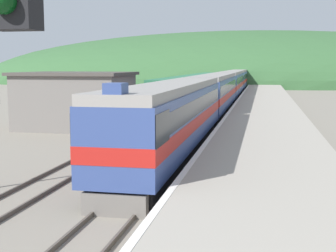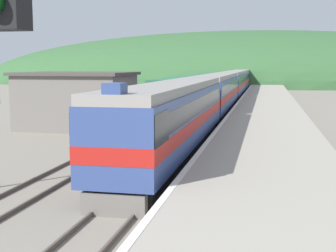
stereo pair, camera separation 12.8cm
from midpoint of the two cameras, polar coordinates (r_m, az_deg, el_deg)
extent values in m
cube|color=#4C443D|center=(71.99, 7.13, 3.51)|extent=(0.08, 180.00, 0.16)
cube|color=#4C443D|center=(71.89, 8.27, 3.49)|extent=(0.08, 180.00, 0.16)
cube|color=#4C443D|center=(72.42, 3.87, 3.58)|extent=(0.08, 180.00, 0.16)
cube|color=#4C443D|center=(72.25, 5.00, 3.55)|extent=(0.08, 180.00, 0.16)
cube|color=#9E9689|center=(51.81, 11.66, 2.37)|extent=(6.27, 140.00, 1.02)
cube|color=silver|center=(51.84, 8.33, 3.02)|extent=(0.24, 140.00, 0.01)
ellipsoid|color=#335B33|center=(130.03, 9.45, 5.18)|extent=(154.93, 69.72, 28.02)
cube|color=slate|center=(37.64, -11.26, 2.92)|extent=(8.05, 6.36, 4.17)
cube|color=#47423D|center=(37.54, -11.34, 6.28)|extent=(8.55, 6.86, 0.24)
cube|color=black|center=(25.54, 0.55, -2.80)|extent=(2.33, 19.82, 0.85)
cube|color=#334784|center=(25.28, 0.55, 1.25)|extent=(2.84, 21.09, 2.79)
cube|color=red|center=(25.31, 0.55, 0.75)|extent=(2.87, 21.11, 0.61)
cube|color=black|center=(25.22, 0.55, 2.64)|extent=(2.86, 19.82, 0.84)
cube|color=gray|center=(25.16, 0.56, 4.86)|extent=(2.67, 21.09, 0.40)
cube|color=black|center=(16.13, -5.83, -0.14)|extent=(2.88, 2.20, 1.11)
cube|color=#334784|center=(15.36, -6.65, 4.57)|extent=(0.64, 0.80, 0.36)
cube|color=slate|center=(15.79, -6.72, -9.51)|extent=(2.21, 0.40, 0.77)
cube|color=black|center=(47.31, 5.67, 1.91)|extent=(2.33, 20.17, 0.85)
cube|color=#334784|center=(47.17, 5.70, 4.11)|extent=(2.84, 21.45, 2.79)
cube|color=red|center=(47.18, 5.70, 3.84)|extent=(2.87, 21.47, 0.61)
cube|color=black|center=(47.13, 5.71, 4.85)|extent=(2.86, 20.17, 0.84)
cube|color=gray|center=(47.10, 5.73, 6.04)|extent=(2.67, 21.45, 0.40)
cube|color=black|center=(69.51, 7.57, 3.65)|extent=(2.33, 20.17, 0.85)
cube|color=#334784|center=(69.42, 7.60, 5.15)|extent=(2.84, 21.45, 2.79)
cube|color=red|center=(69.42, 7.60, 4.96)|extent=(2.87, 21.47, 0.61)
cube|color=black|center=(69.39, 7.61, 5.65)|extent=(2.86, 20.17, 0.84)
cube|color=gray|center=(69.37, 7.62, 6.46)|extent=(2.67, 21.45, 0.40)
cube|color=black|center=(91.79, 8.55, 4.55)|extent=(2.33, 20.17, 0.85)
cube|color=#334784|center=(91.72, 8.58, 5.68)|extent=(2.84, 21.45, 2.79)
cube|color=red|center=(91.72, 8.57, 5.54)|extent=(2.87, 21.47, 0.61)
cube|color=black|center=(91.70, 8.58, 6.06)|extent=(2.86, 20.17, 0.84)
cube|color=gray|center=(91.68, 8.60, 6.67)|extent=(2.67, 21.45, 0.40)
cube|color=black|center=(62.28, 3.27, 3.24)|extent=(2.46, 41.46, 0.80)
cube|color=#286B47|center=(62.17, 3.29, 4.92)|extent=(2.90, 43.18, 2.85)
sphere|color=black|center=(4.20, -20.27, 14.09)|extent=(0.22, 0.22, 0.22)
camera|label=1|loc=(0.06, -90.18, -0.02)|focal=50.00mm
camera|label=2|loc=(0.06, 89.82, 0.02)|focal=50.00mm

